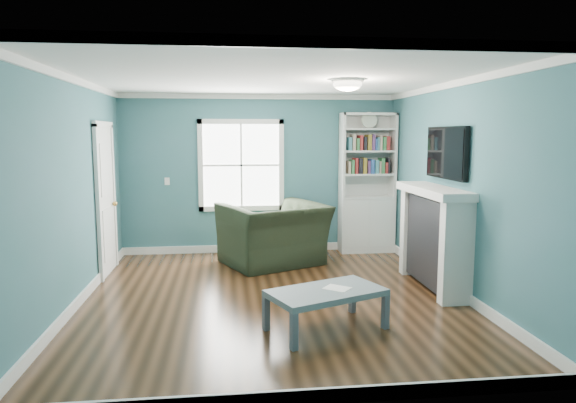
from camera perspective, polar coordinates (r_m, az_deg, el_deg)
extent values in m
plane|color=black|center=(6.29, -1.66, -10.64)|extent=(5.00, 5.00, 0.00)
plane|color=#31686B|center=(8.49, -3.18, 3.05)|extent=(4.50, 0.00, 4.50)
plane|color=#31686B|center=(3.55, 1.81, -3.14)|extent=(4.50, 0.00, 4.50)
plane|color=#31686B|center=(6.23, -22.78, 0.87)|extent=(0.00, 5.00, 5.00)
plane|color=#31686B|center=(6.60, 18.16, 1.41)|extent=(0.00, 5.00, 5.00)
plane|color=white|center=(6.01, -1.76, 13.64)|extent=(5.00, 5.00, 0.00)
cube|color=white|center=(8.66, -3.11, -5.17)|extent=(4.50, 0.03, 0.12)
cube|color=white|center=(3.99, 1.70, -20.90)|extent=(4.50, 0.03, 0.12)
cube|color=white|center=(6.48, -22.09, -10.09)|extent=(0.03, 5.00, 0.12)
cube|color=white|center=(6.83, 17.62, -8.99)|extent=(0.03, 5.00, 0.12)
cube|color=white|center=(8.47, -3.23, 11.57)|extent=(4.50, 0.04, 0.08)
cube|color=white|center=(3.56, 1.85, 17.26)|extent=(4.50, 0.04, 0.08)
cube|color=white|center=(6.22, -23.20, 12.47)|extent=(0.04, 5.00, 0.08)
cube|color=white|center=(6.58, 18.45, 12.38)|extent=(0.04, 5.00, 0.08)
cube|color=white|center=(8.47, -5.21, 4.03)|extent=(1.24, 0.01, 1.34)
cube|color=white|center=(8.46, -9.69, 3.95)|extent=(0.08, 0.06, 1.50)
cube|color=white|center=(8.49, -0.74, 4.07)|extent=(0.08, 0.06, 1.50)
cube|color=white|center=(8.52, -5.15, -0.75)|extent=(1.40, 0.06, 0.08)
cube|color=white|center=(8.44, -5.27, 8.84)|extent=(1.40, 0.06, 0.08)
cube|color=white|center=(8.45, -5.21, 4.02)|extent=(1.24, 0.03, 0.03)
cube|color=white|center=(8.45, -5.21, 4.02)|extent=(0.03, 0.03, 1.34)
cube|color=silver|center=(8.69, 8.69, -2.58)|extent=(0.90, 0.35, 0.90)
cube|color=silver|center=(8.46, 6.03, 5.04)|extent=(0.04, 0.35, 1.40)
cube|color=silver|center=(8.69, 11.59, 4.99)|extent=(0.04, 0.35, 1.40)
cube|color=silver|center=(8.73, 8.55, 5.07)|extent=(0.90, 0.02, 1.40)
cube|color=silver|center=(8.57, 8.93, 9.57)|extent=(0.90, 0.35, 0.04)
cube|color=silver|center=(8.62, 8.75, 0.50)|extent=(0.84, 0.33, 0.03)
cube|color=silver|center=(8.58, 8.80, 3.02)|extent=(0.84, 0.33, 0.03)
cube|color=silver|center=(8.56, 8.85, 5.55)|extent=(0.84, 0.33, 0.03)
cube|color=silver|center=(8.56, 8.90, 7.96)|extent=(0.84, 0.33, 0.03)
cube|color=tan|center=(8.56, 8.86, 3.84)|extent=(0.70, 0.25, 0.22)
cube|color=#33723F|center=(8.54, 8.91, 6.39)|extent=(0.70, 0.25, 0.22)
cylinder|color=beige|center=(8.51, 9.01, 8.94)|extent=(0.26, 0.06, 0.26)
cube|color=black|center=(6.82, 15.99, -4.27)|extent=(0.30, 1.20, 1.10)
cube|color=black|center=(6.85, 15.78, -5.92)|extent=(0.22, 0.65, 0.70)
cube|color=silver|center=(6.21, 18.20, -5.50)|extent=(0.36, 0.16, 1.20)
cube|color=silver|center=(7.42, 13.87, -3.26)|extent=(0.36, 0.16, 1.20)
cube|color=silver|center=(6.70, 15.88, 1.16)|extent=(0.44, 1.58, 0.10)
cube|color=black|center=(6.73, 17.21, 5.19)|extent=(0.06, 1.10, 0.65)
cube|color=silver|center=(7.61, -19.60, 0.02)|extent=(0.04, 0.80, 2.05)
cube|color=white|center=(7.17, -20.32, -0.44)|extent=(0.05, 0.08, 2.13)
cube|color=white|center=(8.04, -18.83, 0.44)|extent=(0.05, 0.08, 2.13)
cube|color=white|center=(7.55, -19.89, 8.07)|extent=(0.05, 0.98, 0.08)
sphere|color=#BF8C3F|center=(7.89, -18.68, -0.23)|extent=(0.07, 0.07, 0.07)
ellipsoid|color=white|center=(6.24, 6.63, 12.81)|extent=(0.34, 0.34, 0.15)
cylinder|color=white|center=(6.25, 6.64, 13.22)|extent=(0.38, 0.38, 0.03)
cube|color=white|center=(8.53, -13.28, 2.20)|extent=(0.08, 0.01, 0.12)
imported|color=black|center=(7.70, -1.60, -2.52)|extent=(1.67, 1.42, 1.24)
cube|color=#4E535E|center=(4.81, 0.66, -14.26)|extent=(0.08, 0.08, 0.35)
cube|color=#4E535E|center=(5.39, 10.77, -11.94)|extent=(0.08, 0.08, 0.35)
cube|color=#4E535E|center=(5.26, -2.45, -12.29)|extent=(0.08, 0.08, 0.35)
cube|color=#4E535E|center=(5.80, 7.17, -10.45)|extent=(0.08, 0.08, 0.35)
cube|color=#4F5F66|center=(5.23, 4.27, -10.07)|extent=(1.28, 1.01, 0.06)
cube|color=white|center=(5.27, 5.47, -9.56)|extent=(0.32, 0.31, 0.00)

